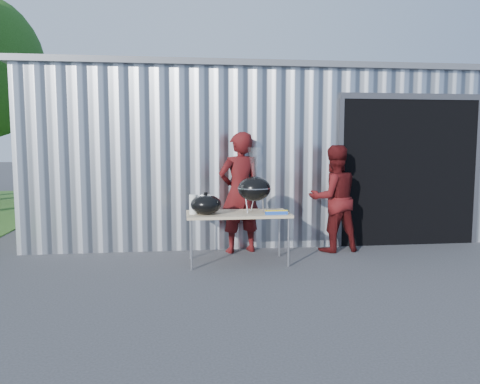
{
  "coord_description": "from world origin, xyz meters",
  "views": [
    {
      "loc": [
        -0.59,
        -5.92,
        1.77
      ],
      "look_at": [
        0.25,
        0.84,
        1.05
      ],
      "focal_mm": 35.0,
      "sensor_mm": 36.0,
      "label": 1
    }
  ],
  "objects": [
    {
      "name": "person_cook",
      "position": [
        0.33,
        1.5,
        0.97
      ],
      "size": [
        0.81,
        0.64,
        1.94
      ],
      "primitive_type": "imported",
      "rotation": [
        0.0,
        0.0,
        3.41
      ],
      "color": "#480E0F",
      "rests_on": "ground"
    },
    {
      "name": "paper_towels",
      "position": [
        -0.43,
        0.76,
        0.89
      ],
      "size": [
        0.12,
        0.12,
        0.28
      ],
      "primitive_type": "cylinder",
      "color": "white",
      "rests_on": "folding_table"
    },
    {
      "name": "white_tub",
      "position": [
        -0.34,
        0.97,
        0.8
      ],
      "size": [
        0.2,
        0.15,
        0.1
      ],
      "primitive_type": "cube",
      "color": "white",
      "rests_on": "folding_table"
    },
    {
      "name": "foil_box",
      "position": [
        0.74,
        0.56,
        0.78
      ],
      "size": [
        0.32,
        0.05,
        0.06
      ],
      "color": "#1B47B2",
      "rests_on": "folding_table"
    },
    {
      "name": "folding_table",
      "position": [
        0.21,
        0.81,
        0.71
      ],
      "size": [
        1.5,
        0.75,
        0.75
      ],
      "color": "tan",
      "rests_on": "ground"
    },
    {
      "name": "ground",
      "position": [
        0.0,
        0.0,
        0.0
      ],
      "size": [
        80.0,
        80.0,
        0.0
      ],
      "primitive_type": "plane",
      "color": "#373739"
    },
    {
      "name": "kettle_grill",
      "position": [
        0.46,
        0.82,
        1.16
      ],
      "size": [
        0.49,
        0.49,
        0.95
      ],
      "color": "black",
      "rests_on": "folding_table"
    },
    {
      "name": "person_bystander",
      "position": [
        1.86,
        1.39,
        0.87
      ],
      "size": [
        0.92,
        0.76,
        1.73
      ],
      "primitive_type": "imported",
      "rotation": [
        0.0,
        0.0,
        3.28
      ],
      "color": "#480E0F",
      "rests_on": "ground"
    },
    {
      "name": "building",
      "position": [
        0.92,
        4.59,
        1.54
      ],
      "size": [
        8.2,
        6.2,
        3.1
      ],
      "color": "silver",
      "rests_on": "ground"
    },
    {
      "name": "grill_lid",
      "position": [
        -0.26,
        0.71,
        0.89
      ],
      "size": [
        0.44,
        0.44,
        0.32
      ],
      "color": "black",
      "rests_on": "folding_table"
    }
  ]
}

